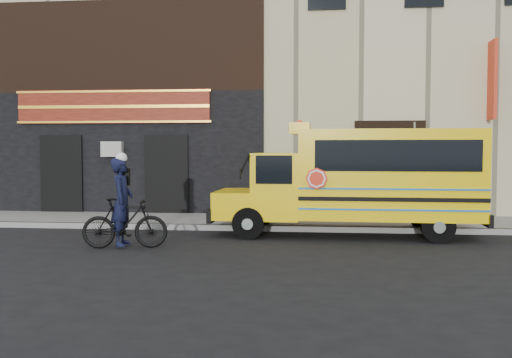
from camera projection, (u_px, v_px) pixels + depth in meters
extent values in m
plane|color=black|center=(242.00, 247.00, 13.13)|extent=(120.00, 120.00, 0.00)
cube|color=gray|center=(254.00, 228.00, 15.71)|extent=(40.00, 0.20, 0.15)
cube|color=slate|center=(260.00, 221.00, 17.20)|extent=(40.00, 3.00, 0.15)
cube|color=#C2BA91|center=(275.00, 53.00, 23.23)|extent=(20.00, 10.00, 12.00)
cube|color=black|center=(115.00, 152.00, 19.05)|extent=(10.00, 0.30, 4.00)
cube|color=black|center=(114.00, 46.00, 18.86)|extent=(10.00, 0.28, 3.00)
cube|color=#54170C|center=(113.00, 107.00, 18.80)|extent=(6.50, 0.12, 1.10)
cube|color=black|center=(62.00, 174.00, 19.13)|extent=(1.30, 0.10, 2.50)
cube|color=black|center=(167.00, 175.00, 18.75)|extent=(1.30, 0.10, 2.50)
cube|color=red|center=(492.00, 80.00, 17.29)|extent=(0.10, 0.70, 2.40)
cylinder|color=black|center=(248.00, 223.00, 14.24)|extent=(0.81, 0.30, 0.80)
cylinder|color=black|center=(258.00, 215.00, 16.12)|extent=(0.81, 0.30, 0.80)
cylinder|color=black|center=(438.00, 226.00, 13.65)|extent=(0.81, 0.30, 0.80)
cylinder|color=black|center=(425.00, 217.00, 15.53)|extent=(0.81, 0.30, 0.80)
cube|color=yellow|center=(237.00, 203.00, 15.21)|extent=(1.05, 2.02, 0.70)
cube|color=black|center=(217.00, 213.00, 15.30)|extent=(0.17, 2.05, 0.35)
cube|color=yellow|center=(278.00, 185.00, 15.05)|extent=(1.25, 2.13, 1.70)
cube|color=black|center=(256.00, 170.00, 15.10)|extent=(0.10, 1.80, 0.90)
cube|color=yellow|center=(388.00, 174.00, 14.67)|extent=(4.55, 2.31, 2.25)
cube|color=black|center=(479.00, 216.00, 14.43)|extent=(0.17, 2.20, 0.30)
cube|color=black|center=(397.00, 156.00, 13.53)|extent=(3.90, 0.13, 0.75)
cube|color=yellow|center=(301.00, 129.00, 14.89)|extent=(0.54, 1.61, 0.28)
cylinder|color=red|center=(317.00, 179.00, 13.61)|extent=(0.52, 0.04, 0.52)
cylinder|color=#49524C|center=(414.00, 177.00, 15.56)|extent=(0.07, 0.07, 2.99)
cube|color=red|center=(415.00, 143.00, 15.43)|extent=(0.04, 0.26, 0.37)
cube|color=white|center=(414.00, 160.00, 15.46)|extent=(0.04, 0.26, 0.33)
imported|color=black|center=(125.00, 223.00, 12.93)|extent=(1.98, 0.87, 1.15)
imported|color=black|center=(122.00, 204.00, 13.01)|extent=(0.57, 0.79, 2.02)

